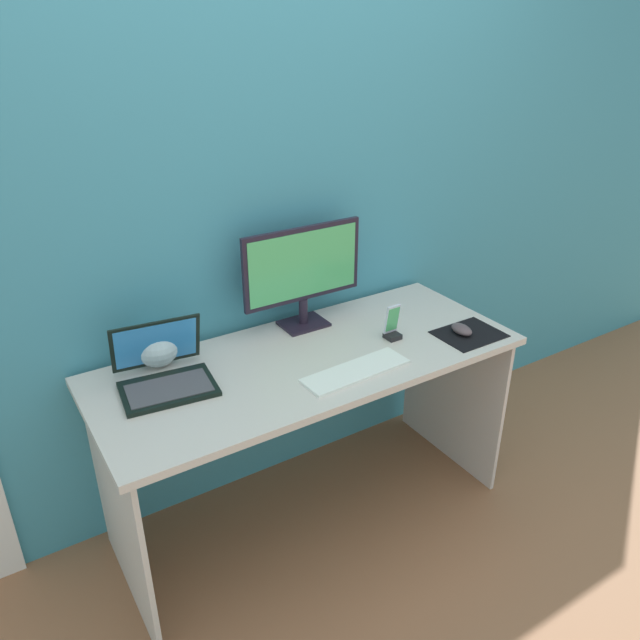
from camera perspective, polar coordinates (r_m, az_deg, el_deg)
The scene contains 10 objects.
ground_plane at distance 2.70m, azimuth -0.85°, elevation -17.42°, with size 8.00×8.00×0.00m, color brown.
wall_back at distance 2.36m, azimuth -5.83°, elevation 11.02°, with size 6.00×0.04×2.50m, color teal.
desk at distance 2.32m, azimuth -0.94°, elevation -6.59°, with size 1.58×0.65×0.75m.
monitor at distance 2.38m, azimuth -1.60°, elevation 4.55°, with size 0.51×0.14×0.41m.
laptop at distance 2.13m, azimuth -14.25°, elevation -4.81°, with size 0.34×0.31×0.21m.
fishbowl at distance 2.24m, azimuth -14.92°, elevation -2.34°, with size 0.15×0.15×0.15m, color silver.
keyboard_external at distance 2.15m, azimuth 3.34°, elevation -4.74°, with size 0.40×0.12×0.01m, color white.
mousepad at distance 2.47m, azimuth 13.66°, elevation -1.28°, with size 0.25×0.20×0.00m, color black.
mouse at distance 2.45m, azimuth 13.01°, elevation -0.85°, with size 0.06×0.10×0.04m, color #524245.
phone_in_dock at distance 2.37m, azimuth 6.72°, elevation -0.62°, with size 0.06×0.05×0.14m.
Camera 1 is at (-1.01, -1.67, 1.87)m, focal length 34.49 mm.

